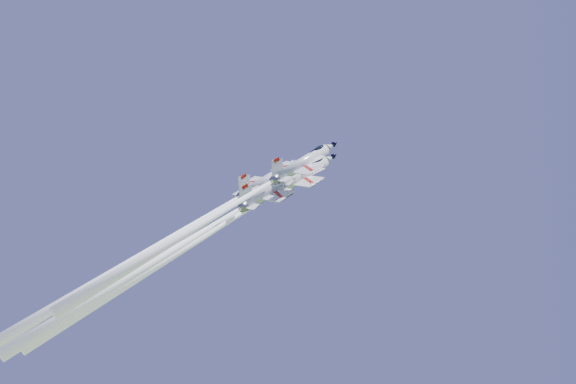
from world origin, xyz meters
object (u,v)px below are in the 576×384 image
(jet_slot, at_px, (189,240))
(jet_lead, at_px, (214,230))
(jet_left, at_px, (179,233))
(jet_right, at_px, (225,210))

(jet_slot, bearing_deg, jet_lead, 111.23)
(jet_left, distance_m, jet_slot, 8.47)
(jet_lead, height_order, jet_right, jet_lead)
(jet_lead, height_order, jet_left, jet_lead)
(jet_left, bearing_deg, jet_slot, -21.95)
(jet_lead, relative_size, jet_slot, 1.12)
(jet_lead, xyz_separation_m, jet_left, (-6.22, -1.04, -0.54))
(jet_right, height_order, jet_slot, jet_right)
(jet_left, bearing_deg, jet_right, 1.13)
(jet_right, distance_m, jet_slot, 7.66)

